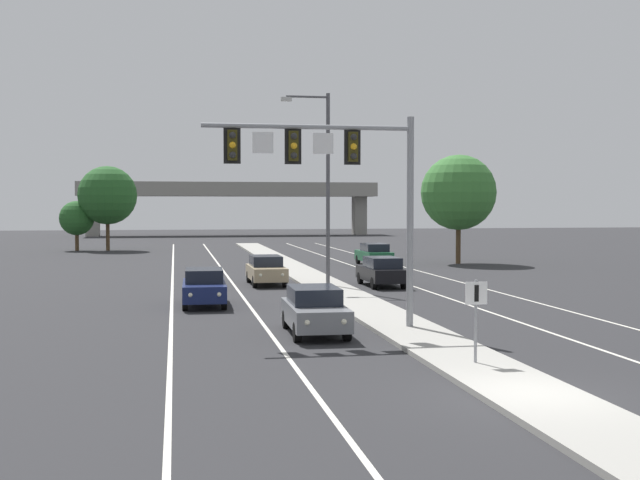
{
  "coord_description": "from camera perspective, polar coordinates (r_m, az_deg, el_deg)",
  "views": [
    {
      "loc": [
        -7.84,
        -16.88,
        4.32
      ],
      "look_at": [
        -3.2,
        9.04,
        3.2
      ],
      "focal_mm": 45.63,
      "sensor_mm": 36.0,
      "label": 1
    }
  ],
  "objects": [
    {
      "name": "edge_stripe_right",
      "position": [
        44.99,
        10.54,
        -3.11
      ],
      "size": [
        0.14,
        100.0,
        0.01
      ],
      "primitive_type": "cube",
      "color": "silver",
      "rests_on": "ground"
    },
    {
      "name": "median_island",
      "position": [
        36.0,
        2.51,
        -4.34
      ],
      "size": [
        2.4,
        110.0,
        0.15
      ],
      "primitive_type": "cube",
      "color": "#9E9B93",
      "rests_on": "ground"
    },
    {
      "name": "overhead_signal_mast",
      "position": [
        27.49,
        1.28,
        4.88
      ],
      "size": [
        7.22,
        0.44,
        7.2
      ],
      "color": "gray",
      "rests_on": "median_island"
    },
    {
      "name": "overpass_bridge",
      "position": [
        118.04,
        -6.35,
        3.13
      ],
      "size": [
        42.4,
        6.4,
        7.65
      ],
      "color": "gray",
      "rests_on": "ground"
    },
    {
      "name": "car_oncoming_navy",
      "position": [
        35.4,
        -8.13,
        -3.26
      ],
      "size": [
        1.9,
        4.5,
        1.58
      ],
      "color": "#141E4C",
      "rests_on": "ground"
    },
    {
      "name": "street_lamp_median",
      "position": [
        42.48,
        0.27,
        4.42
      ],
      "size": [
        2.58,
        0.28,
        10.0
      ],
      "color": "#4C4C51",
      "rests_on": "median_island"
    },
    {
      "name": "car_oncoming_tan",
      "position": [
        44.37,
        -3.8,
        -2.09
      ],
      "size": [
        1.87,
        4.49,
        1.58
      ],
      "color": "tan",
      "rests_on": "ground"
    },
    {
      "name": "lane_stripe_oncoming_center",
      "position": [
        42.22,
        -5.84,
        -3.44
      ],
      "size": [
        0.14,
        100.0,
        0.01
      ],
      "primitive_type": "cube",
      "color": "silver",
      "rests_on": "ground"
    },
    {
      "name": "tree_far_left_c",
      "position": [
        80.98,
        -16.7,
        1.47
      ],
      "size": [
        3.29,
        3.29,
        4.76
      ],
      "color": "#4C3823",
      "rests_on": "ground"
    },
    {
      "name": "median_sign_post",
      "position": [
        21.99,
        10.88,
        -4.75
      ],
      "size": [
        0.6,
        0.1,
        2.2
      ],
      "color": "gray",
      "rests_on": "median_island"
    },
    {
      "name": "car_oncoming_grey",
      "position": [
        27.37,
        -0.38,
        -4.91
      ],
      "size": [
        1.89,
        4.5,
        1.58
      ],
      "color": "slate",
      "rests_on": "ground"
    },
    {
      "name": "lane_stripe_receding_center",
      "position": [
        43.93,
        6.5,
        -3.22
      ],
      "size": [
        0.14,
        100.0,
        0.01
      ],
      "primitive_type": "cube",
      "color": "silver",
      "rests_on": "ground"
    },
    {
      "name": "ground_plane",
      "position": [
        19.11,
        14.63,
        -10.71
      ],
      "size": [
        260.0,
        260.0,
        0.0
      ],
      "primitive_type": "plane",
      "color": "#28282B"
    },
    {
      "name": "tree_far_right_a",
      "position": [
        61.13,
        9.7,
        3.3
      ],
      "size": [
        5.59,
        5.59,
        8.08
      ],
      "color": "#4C3823",
      "rests_on": "ground"
    },
    {
      "name": "car_receding_green",
      "position": [
        58.84,
        3.81,
        -0.98
      ],
      "size": [
        1.89,
        4.5,
        1.58
      ],
      "color": "#195633",
      "rests_on": "ground"
    },
    {
      "name": "edge_stripe_left",
      "position": [
        42.1,
        -10.33,
        -3.49
      ],
      "size": [
        0.14,
        100.0,
        0.01
      ],
      "primitive_type": "cube",
      "color": "silver",
      "rests_on": "ground"
    },
    {
      "name": "car_receding_black",
      "position": [
        43.49,
        4.34,
        -2.19
      ],
      "size": [
        1.84,
        4.48,
        1.58
      ],
      "color": "black",
      "rests_on": "ground"
    },
    {
      "name": "tree_far_left_b",
      "position": [
        80.39,
        -14.69,
        3.05
      ],
      "size": [
        5.6,
        5.6,
        8.1
      ],
      "color": "#4C3823",
      "rests_on": "ground"
    }
  ]
}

